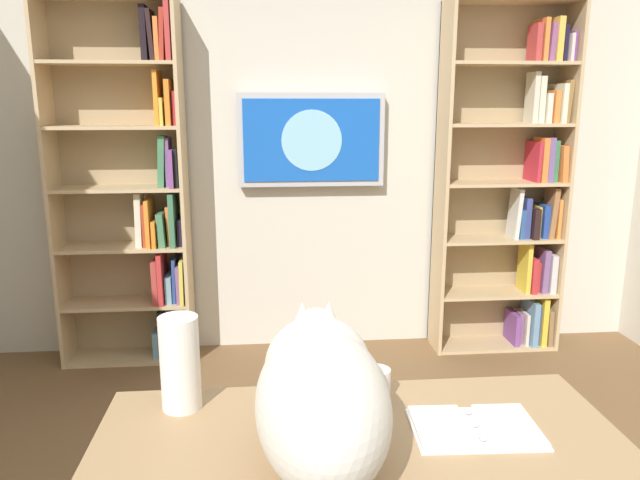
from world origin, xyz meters
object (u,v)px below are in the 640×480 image
at_px(wall_mounted_tv, 311,140).
at_px(coffee_mug, 376,385).
at_px(bookshelf_right, 137,195).
at_px(paper_towel_roll, 180,363).
at_px(bookshelf_left, 516,188).
at_px(cat, 321,392).
at_px(open_binder, 475,427).

height_order(wall_mounted_tv, coffee_mug, wall_mounted_tv).
distance_m(bookshelf_right, coffee_mug, 2.43).
relative_size(paper_towel_roll, coffee_mug, 2.80).
xyz_separation_m(bookshelf_left, cat, (1.49, 2.43, -0.13)).
xyz_separation_m(wall_mounted_tv, paper_towel_roll, (0.53, 2.23, -0.47)).
bearing_deg(bookshelf_right, coffee_mug, 116.94).
bearing_deg(wall_mounted_tv, paper_towel_roll, 76.57).
xyz_separation_m(bookshelf_left, coffee_mug, (1.30, 2.16, -0.25)).
bearing_deg(bookshelf_right, open_binder, 119.54).
bearing_deg(cat, open_binder, -168.37).
distance_m(open_binder, paper_towel_roll, 0.82).
height_order(paper_towel_roll, coffee_mug, paper_towel_roll).
relative_size(bookshelf_right, coffee_mug, 23.02).
distance_m(cat, coffee_mug, 0.35).
bearing_deg(bookshelf_right, paper_towel_roll, 104.25).
bearing_deg(bookshelf_right, wall_mounted_tv, -175.54).
relative_size(bookshelf_right, wall_mounted_tv, 2.40).
height_order(bookshelf_right, cat, bookshelf_right).
bearing_deg(open_binder, bookshelf_left, -114.57).
height_order(cat, paper_towel_roll, cat).
bearing_deg(cat, paper_towel_roll, -37.15).
bearing_deg(bookshelf_left, coffee_mug, 58.90).
relative_size(wall_mounted_tv, cat, 1.34).
bearing_deg(paper_towel_roll, bookshelf_left, -130.77).
distance_m(bookshelf_left, cat, 2.85).
distance_m(bookshelf_left, paper_towel_roll, 2.84).
relative_size(bookshelf_left, wall_mounted_tv, 2.41).
bearing_deg(cat, coffee_mug, -124.23).
xyz_separation_m(bookshelf_left, bookshelf_right, (2.40, -0.00, -0.02)).
bearing_deg(coffee_mug, paper_towel_roll, -0.93).
xyz_separation_m(bookshelf_right, wall_mounted_tv, (-1.08, -0.08, 0.32)).
distance_m(bookshelf_left, open_binder, 2.59).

